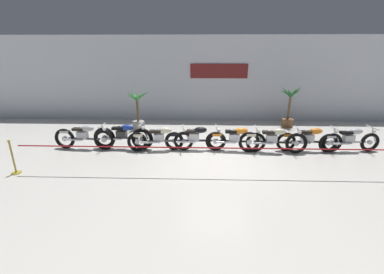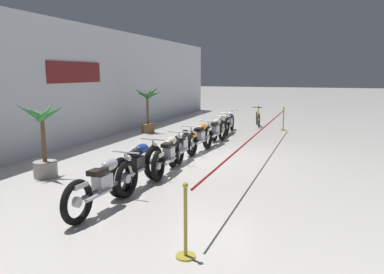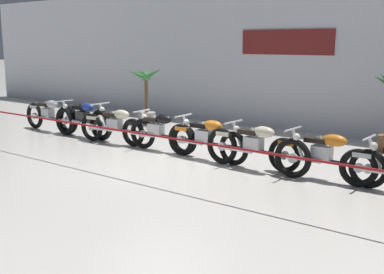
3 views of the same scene
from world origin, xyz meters
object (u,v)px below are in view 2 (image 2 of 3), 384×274
object	(u,v)px
stanchion_far_left	(251,143)
motorcycle_silver_0	(105,184)
motorcycle_blue_1	(138,166)
potted_palm_left_of_row	(148,110)
motorcycle_cream_5	(216,131)
motorcycle_orange_6	(221,126)
bicycle	(258,119)
motorcycle_silver_7	(229,122)
motorcycle_black_3	(183,145)
potted_palm_right_of_row	(44,145)
motorcycle_orange_4	(201,137)
stanchion_mid_left	(283,122)
motorcycle_cream_2	(170,154)

from	to	relation	value
stanchion_far_left	motorcycle_silver_0	bearing A→B (deg)	149.32
motorcycle_blue_1	potted_palm_left_of_row	size ratio (longest dim) A/B	1.11
motorcycle_silver_0	motorcycle_cream_5	bearing A→B (deg)	-1.26
motorcycle_orange_6	stanchion_far_left	world-z (taller)	stanchion_far_left
bicycle	motorcycle_orange_6	bearing A→B (deg)	168.34
bicycle	potted_palm_left_of_row	size ratio (longest dim) A/B	0.82
motorcycle_silver_7	bicycle	bearing A→B (deg)	-18.62
motorcycle_black_3	potted_palm_right_of_row	size ratio (longest dim) A/B	1.21
motorcycle_orange_4	motorcycle_cream_5	world-z (taller)	motorcycle_cream_5
motorcycle_blue_1	stanchion_far_left	world-z (taller)	stanchion_far_left
motorcycle_cream_5	stanchion_far_left	world-z (taller)	stanchion_far_left
motorcycle_orange_6	stanchion_mid_left	world-z (taller)	stanchion_mid_left
motorcycle_silver_7	potted_palm_left_of_row	distance (m)	3.46
motorcycle_orange_4	potted_palm_left_of_row	xyz separation A→B (m)	(2.90, 3.30, 0.48)
motorcycle_cream_2	stanchion_far_left	size ratio (longest dim) A/B	0.20
motorcycle_silver_0	potted_palm_left_of_row	distance (m)	9.06
potted_palm_left_of_row	stanchion_mid_left	xyz separation A→B (m)	(2.60, -5.31, -0.59)
motorcycle_cream_2	potted_palm_left_of_row	distance (m)	6.55
stanchion_far_left	stanchion_mid_left	xyz separation A→B (m)	(7.61, 0.00, -0.40)
motorcycle_silver_7	potted_palm_right_of_row	distance (m)	8.57
motorcycle_black_3	motorcycle_silver_0	bearing A→B (deg)	-179.58
potted_palm_left_of_row	motorcycle_cream_2	bearing A→B (deg)	-149.02
motorcycle_orange_4	bicycle	bearing A→B (deg)	-6.46
motorcycle_silver_7	bicycle	size ratio (longest dim) A/B	1.35
motorcycle_blue_1	motorcycle_cream_5	xyz separation A→B (m)	(5.39, -0.21, -0.01)
motorcycle_silver_0	stanchion_mid_left	world-z (taller)	stanchion_mid_left
motorcycle_silver_0	motorcycle_silver_7	distance (m)	9.59
motorcycle_cream_5	motorcycle_orange_6	size ratio (longest dim) A/B	1.03
motorcycle_cream_2	potted_palm_right_of_row	size ratio (longest dim) A/B	1.29
motorcycle_orange_6	potted_palm_left_of_row	distance (m)	3.29
motorcycle_orange_6	potted_palm_right_of_row	world-z (taller)	potted_palm_right_of_row
motorcycle_cream_5	potted_palm_right_of_row	xyz separation A→B (m)	(-5.42, 2.71, 0.32)
potted_palm_right_of_row	stanchion_mid_left	world-z (taller)	potted_palm_right_of_row
motorcycle_blue_1	motorcycle_silver_7	size ratio (longest dim) A/B	1.00
motorcycle_blue_1	motorcycle_orange_6	size ratio (longest dim) A/B	0.96
stanchion_far_left	potted_palm_left_of_row	bearing A→B (deg)	46.70
motorcycle_black_3	motorcycle_silver_7	distance (m)	5.50
bicycle	stanchion_mid_left	world-z (taller)	stanchion_mid_left
stanchion_mid_left	potted_palm_left_of_row	bearing A→B (deg)	116.12
motorcycle_silver_7	motorcycle_blue_1	bearing A→B (deg)	179.87
motorcycle_orange_6	motorcycle_silver_7	size ratio (longest dim) A/B	1.04
motorcycle_black_3	motorcycle_orange_4	distance (m)	1.44
motorcycle_cream_2	bicycle	distance (m)	9.17
stanchion_far_left	motorcycle_orange_6	bearing A→B (deg)	23.53
motorcycle_cream_5	potted_palm_left_of_row	bearing A→B (deg)	64.77
stanchion_mid_left	motorcycle_orange_4	bearing A→B (deg)	159.99
motorcycle_cream_5	stanchion_mid_left	bearing A→B (deg)	-24.09
motorcycle_cream_5	stanchion_mid_left	distance (m)	4.62
bicycle	potted_palm_right_of_row	world-z (taller)	potted_palm_right_of_row
motorcycle_silver_0	potted_palm_left_of_row	world-z (taller)	potted_palm_left_of_row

